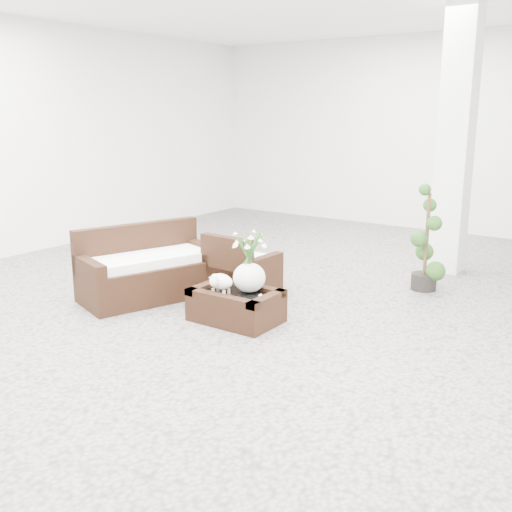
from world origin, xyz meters
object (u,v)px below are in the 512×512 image
Objects in this scene: armchair at (242,264)px; topiary at (427,239)px; loveseat at (150,263)px; coffee_table at (236,307)px.

topiary is (1.72, 1.46, 0.26)m from armchair.
armchair is 0.59× the size of topiary.
armchair is 1.10m from loveseat.
armchair is (-0.49, 0.78, 0.23)m from coffee_table.
armchair is at bearing 121.90° from coffee_table.
loveseat reaches higher than armchair.
coffee_table is 2.60m from topiary.
topiary reaches higher than coffee_table.
coffee_table is 0.57× the size of loveseat.
topiary is at bearing 61.20° from coffee_table.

